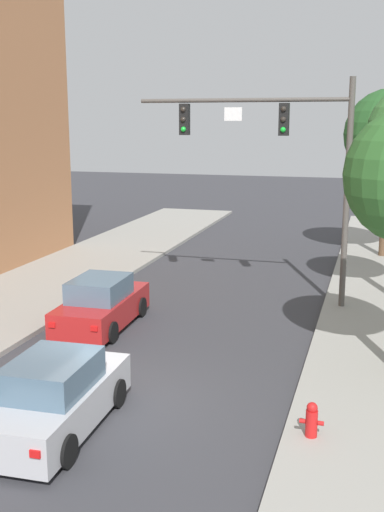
{
  "coord_description": "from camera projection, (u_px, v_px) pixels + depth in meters",
  "views": [
    {
      "loc": [
        5.52,
        -12.34,
        6.3
      ],
      "look_at": [
        -0.09,
        6.8,
        2.0
      ],
      "focal_mm": 44.28,
      "sensor_mm": 36.0,
      "label": 1
    }
  ],
  "objects": [
    {
      "name": "ground_plane",
      "position": [
        112.0,
        402.0,
        14.42
      ],
      "size": [
        120.0,
        120.0,
        0.0
      ],
      "primitive_type": "plane",
      "color": "#38383D"
    },
    {
      "name": "traffic_signal_mast",
      "position": [
        285.0,
        149.0,
        20.83
      ],
      "size": [
        7.2,
        0.38,
        7.5
      ],
      "color": "#514C47",
      "rests_on": "sidewalk_right"
    },
    {
      "name": "car_lead_red",
      "position": [
        101.0,
        305.0,
        19.47
      ],
      "size": [
        1.94,
        4.29,
        1.6
      ],
      "color": "#B21E1E",
      "rests_on": "ground"
    },
    {
      "name": "car_following_silver",
      "position": [
        56.0,
        397.0,
        12.96
      ],
      "size": [
        1.94,
        4.29,
        1.6
      ],
      "color": "#B7B7BC",
      "rests_on": "ground"
    },
    {
      "name": "fire_hydrant",
      "position": [
        312.0,
        420.0,
        12.47
      ],
      "size": [
        0.48,
        0.24,
        0.72
      ],
      "color": "red",
      "rests_on": "sidewalk_right"
    }
  ]
}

